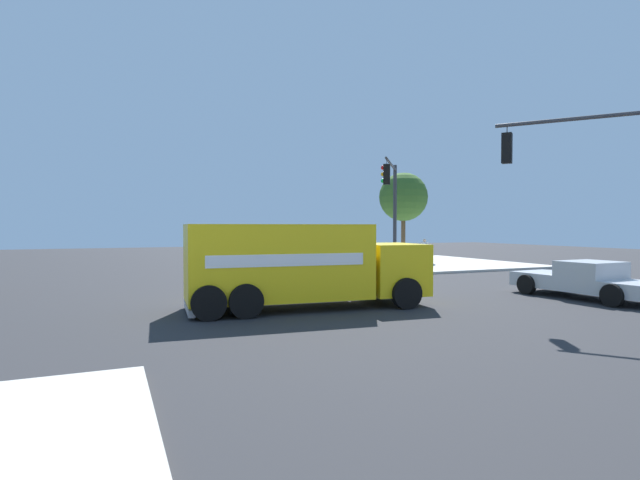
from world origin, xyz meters
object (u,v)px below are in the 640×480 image
at_px(traffic_light_secondary, 617,178).
at_px(pickup_silver, 586,279).
at_px(pedestrian_crossing, 424,250).
at_px(traffic_light_primary, 392,199).
at_px(shade_tree_near, 403,197).
at_px(pedestrian_near_corner, 375,250).
at_px(delivery_truck, 301,264).

xyz_separation_m(traffic_light_secondary, pickup_silver, (-2.64, -3.01, -3.32)).
relative_size(pickup_silver, pedestrian_crossing, 3.13).
height_order(traffic_light_primary, pedestrian_crossing, traffic_light_primary).
bearing_deg(shade_tree_near, traffic_light_primary, 53.91).
distance_m(traffic_light_secondary, pedestrian_near_corner, 20.63).
bearing_deg(traffic_light_primary, shade_tree_near, -126.09).
height_order(traffic_light_primary, shade_tree_near, shade_tree_near).
bearing_deg(pedestrian_near_corner, pedestrian_crossing, 132.11).
bearing_deg(delivery_truck, pedestrian_near_corner, -127.14).
distance_m(pedestrian_near_corner, pedestrian_crossing, 3.45).
relative_size(pedestrian_near_corner, shade_tree_near, 0.24).
height_order(traffic_light_secondary, pickup_silver, traffic_light_secondary).
relative_size(delivery_truck, traffic_light_secondary, 1.30).
relative_size(traffic_light_primary, pickup_silver, 1.12).
bearing_deg(pickup_silver, pedestrian_crossing, -102.56).
bearing_deg(traffic_light_secondary, pickup_silver, -131.19).
distance_m(traffic_light_secondary, shade_tree_near, 22.81).
bearing_deg(pedestrian_crossing, traffic_light_secondary, 71.48).
distance_m(delivery_truck, pedestrian_near_corner, 18.71).
bearing_deg(pickup_silver, traffic_light_primary, -76.62).
bearing_deg(shade_tree_near, pedestrian_near_corner, 25.79).
relative_size(pedestrian_crossing, shade_tree_near, 0.26).
bearing_deg(traffic_light_primary, traffic_light_secondary, 88.46).
relative_size(traffic_light_secondary, pickup_silver, 1.15).
bearing_deg(shade_tree_near, delivery_truck, 48.43).
distance_m(traffic_light_primary, shade_tree_near, 11.22).
bearing_deg(traffic_light_secondary, delivery_truck, -33.82).
bearing_deg(pedestrian_near_corner, shade_tree_near, -154.21).
bearing_deg(shade_tree_near, traffic_light_secondary, 72.29).
distance_m(delivery_truck, pedestrian_crossing, 18.38).
height_order(pedestrian_near_corner, pedestrian_crossing, pedestrian_crossing).
bearing_deg(traffic_light_primary, pedestrian_near_corner, -113.47).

